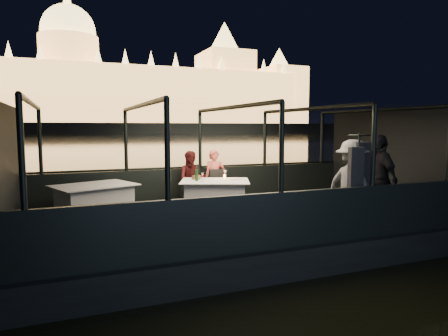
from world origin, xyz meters
name	(u,v)px	position (x,y,z in m)	size (l,w,h in m)	color
river_water	(81,139)	(0.00, 80.00, 0.00)	(500.00, 500.00, 0.00)	black
boat_hull	(231,245)	(0.00, 0.00, 0.00)	(8.60, 4.40, 1.00)	black
boat_deck	(231,222)	(0.00, 0.00, 0.48)	(8.00, 4.00, 0.04)	black
gunwale_port	(200,186)	(0.00, 2.00, 0.95)	(8.00, 0.08, 0.90)	black
gunwale_starboard	(281,220)	(0.00, -2.00, 0.95)	(8.00, 0.08, 0.90)	black
cabin_glass_port	(200,140)	(0.00, 2.00, 2.10)	(8.00, 0.02, 1.40)	#99B2B2
cabin_glass_starboard	(282,147)	(0.00, -2.00, 2.10)	(8.00, 0.02, 1.40)	#99B2B2
cabin_roof_glass	(231,107)	(0.00, 0.00, 2.80)	(8.00, 4.00, 0.02)	#99B2B2
end_wall_fore	(8,173)	(-4.00, 0.00, 1.65)	(0.02, 4.00, 2.30)	black
end_wall_aft	(386,159)	(4.00, 0.00, 1.65)	(0.02, 4.00, 2.30)	black
canopy_ribs	(231,165)	(0.00, 0.00, 1.65)	(8.00, 4.00, 2.30)	black
embankment	(71,130)	(0.00, 210.00, 1.00)	(400.00, 140.00, 6.00)	#423D33
parliament_building	(69,63)	(0.00, 175.00, 29.00)	(220.00, 32.00, 60.00)	#F2D18C
dining_table_central	(215,198)	(-0.13, 0.60, 0.89)	(1.45, 1.05, 0.77)	white
dining_table_aft	(95,205)	(-2.60, 0.76, 0.89)	(1.48, 1.07, 0.79)	silver
chair_port_left	(194,189)	(-0.32, 1.49, 0.95)	(0.47, 0.47, 1.00)	black
chair_port_right	(221,190)	(0.23, 1.17, 0.95)	(0.42, 0.42, 0.91)	black
coat_stand	(358,184)	(1.70, -1.75, 1.40)	(0.51, 0.40, 1.82)	black
person_woman_coral	(215,175)	(0.23, 1.59, 1.25)	(0.49, 0.33, 1.36)	#F26858
person_man_maroon	(192,177)	(-0.36, 1.54, 1.25)	(0.65, 0.51, 1.35)	#441314
passenger_stripe	(352,185)	(1.78, -1.51, 1.35)	(1.09, 0.62, 1.69)	silver
passenger_dark	(378,180)	(2.71, -1.18, 1.35)	(1.04, 0.44, 1.77)	black
wine_bottle	(197,174)	(-0.52, 0.67, 1.42)	(0.06, 0.06, 0.30)	#143815
bread_basket	(196,177)	(-0.44, 0.95, 1.31)	(0.20, 0.20, 0.08)	brown
amber_candle	(225,177)	(0.18, 0.82, 1.31)	(0.06, 0.06, 0.08)	#FFB13F
plate_near	(235,179)	(0.34, 0.58, 1.27)	(0.25, 0.25, 0.02)	silver
plate_far	(201,179)	(-0.33, 0.95, 1.27)	(0.23, 0.23, 0.01)	white
wine_glass_white	(202,177)	(-0.41, 0.60, 1.36)	(0.06, 0.06, 0.18)	white
wine_glass_red	(224,174)	(0.22, 0.92, 1.36)	(0.06, 0.06, 0.17)	silver
wine_glass_empty	(226,175)	(0.13, 0.62, 1.36)	(0.07, 0.07, 0.20)	white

